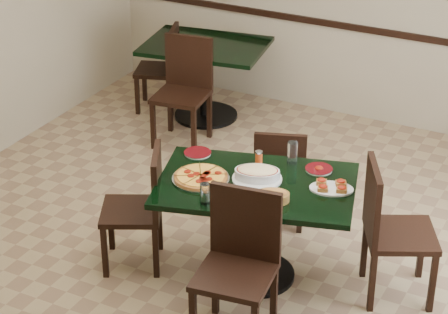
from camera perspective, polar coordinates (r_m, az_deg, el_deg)
The scene contains 21 objects.
floor at distance 6.48m, azimuth -0.42°, elevation -6.21°, with size 5.50×5.50×0.00m, color olive.
room_shell at distance 7.09m, azimuth 13.61°, elevation 6.70°, with size 5.50×5.50×5.50m.
main_table at distance 5.92m, azimuth 2.10°, elevation -3.24°, with size 1.50×1.17×0.75m.
back_table at distance 8.36m, azimuth -1.22°, elevation 5.93°, with size 1.24×0.99×0.75m.
chair_far at distance 6.58m, azimuth 3.70°, elevation -1.02°, with size 0.49×0.49×0.83m.
chair_near at distance 5.43m, azimuth 1.02°, elevation -6.54°, with size 0.51×0.51×0.98m.
chair_right at distance 5.86m, azimuth 10.66°, elevation -4.34°, with size 0.61×0.61×0.98m.
chair_left at distance 6.13m, azimuth -5.34°, elevation -2.98°, with size 0.56×0.56×0.89m.
back_chair_near at distance 7.91m, azimuth -2.58°, elevation 4.78°, with size 0.51×0.51×0.97m.
back_chair_left at distance 8.58m, azimuth -3.93°, elevation 6.07°, with size 0.50×0.50×0.84m.
pepperoni_pizza at distance 5.87m, azimuth -1.53°, elevation -1.31°, with size 0.39×0.39×0.04m.
lasagna_casserole at distance 5.85m, azimuth 2.18°, elevation -1.08°, with size 0.35×0.34×0.09m.
bread_basket at distance 5.61m, azimuth 3.14°, elevation -2.55°, with size 0.28×0.25×0.10m.
bruschetta_platter at distance 5.78m, azimuth 7.04°, elevation -1.93°, with size 0.34×0.28×0.05m.
side_plate_near at distance 5.60m, azimuth 0.82°, elevation -2.91°, with size 0.18×0.18×0.02m.
side_plate_far_r at distance 6.02m, azimuth 6.22°, elevation -0.78°, with size 0.19×0.19×0.03m.
side_plate_far_l at distance 6.20m, azimuth -1.74°, elevation 0.28°, with size 0.19×0.19×0.02m.
napkin_setting at distance 5.58m, azimuth 0.40°, elevation -3.10°, with size 0.18×0.18×0.01m.
water_glass_a at distance 6.07m, azimuth 4.49°, elevation 0.29°, with size 0.07×0.07×0.16m, color silver.
water_glass_b at distance 5.56m, azimuth -1.25°, elevation -2.41°, with size 0.07×0.07×0.14m, color silver.
pepper_shaker at distance 6.07m, azimuth 2.29°, elevation 0.02°, with size 0.05×0.05×0.09m.
Camera 1 is at (2.52, -4.76, 3.59)m, focal length 70.00 mm.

